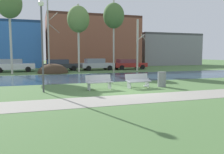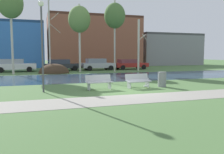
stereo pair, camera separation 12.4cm
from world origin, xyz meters
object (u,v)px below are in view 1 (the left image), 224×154
seagull (146,86)px  parked_sedan_second_dark (60,65)px  bench_left (99,82)px  parked_van_nearest_white (13,65)px  trash_bin (162,79)px  parked_hatch_third_silver (96,64)px  parked_wagon_fourth_red (129,64)px  streetlamp (42,31)px  bench_right (138,80)px

seagull → parked_sedan_second_dark: 17.47m
bench_left → parked_van_nearest_white: 17.61m
trash_bin → parked_hatch_third_silver: (-0.22, 16.46, 0.30)m
bench_left → parked_wagon_fourth_red: 18.78m
parked_sedan_second_dark → seagull: bearing=-77.7°
parked_wagon_fourth_red → parked_sedan_second_dark: bearing=179.3°
parked_sedan_second_dark → parked_hatch_third_silver: size_ratio=1.04×
bench_left → parked_sedan_second_dark: parked_sedan_second_dark is taller
seagull → streetlamp: streetlamp is taller
parked_van_nearest_white → parked_sedan_second_dark: 5.52m
parked_hatch_third_silver → trash_bin: bearing=-89.2°
seagull → parked_van_nearest_white: (-9.23, 16.73, 0.68)m
bench_left → bench_right: bearing=0.0°
parked_van_nearest_white → trash_bin: bearing=-57.7°
bench_left → parked_van_nearest_white: (-6.26, 16.45, 0.34)m
bench_right → parked_sedan_second_dark: bearing=101.0°
seagull → parked_hatch_third_silver: 16.71m
bench_left → seagull: bench_left is taller
parked_van_nearest_white → parked_hatch_third_silver: (10.21, -0.06, -0.01)m
bench_left → bench_right: size_ratio=1.00×
bench_left → parked_hatch_third_silver: parked_hatch_third_silver is taller
seagull → parked_wagon_fourth_red: (5.72, 16.93, 0.62)m
bench_left → seagull: bearing=-5.4°
bench_left → streetlamp: (-3.18, 0.02, 2.88)m
trash_bin → streetlamp: (-7.35, 0.10, 2.85)m
parked_sedan_second_dark → streetlamp: bearing=-98.2°
seagull → streetlamp: 6.95m
trash_bin → parked_van_nearest_white: bearing=122.3°
trash_bin → parked_van_nearest_white: (-10.44, 16.53, 0.31)m
bench_right → parked_hatch_third_silver: size_ratio=0.37×
parked_hatch_third_silver → parked_sedan_second_dark: bearing=175.3°
trash_bin → streetlamp: size_ratio=0.19×
parked_hatch_third_silver → parked_wagon_fourth_red: bearing=3.2°
bench_right → parked_wagon_fourth_red: parked_wagon_fourth_red is taller
trash_bin → streetlamp: streetlamp is taller
trash_bin → seagull: (-1.20, -0.21, -0.37)m
parked_wagon_fourth_red → bench_left: bearing=-117.6°
streetlamp → parked_van_nearest_white: 16.91m
trash_bin → parked_sedan_second_dark: 17.55m
trash_bin → streetlamp: 7.89m
trash_bin → parked_wagon_fourth_red: bearing=74.9°
streetlamp → parked_wagon_fourth_red: bearing=54.5°
streetlamp → parked_wagon_fourth_red: (11.87, 16.62, -2.60)m
streetlamp → parked_van_nearest_white: (-3.08, 16.43, -2.54)m
streetlamp → parked_sedan_second_dark: 17.12m
parked_sedan_second_dark → parked_wagon_fourth_red: 9.44m
trash_bin → parked_wagon_fourth_red: 17.32m
seagull → parked_van_nearest_white: size_ratio=0.09×
parked_hatch_third_silver → parked_wagon_fourth_red: 4.74m
parked_van_nearest_white → parked_wagon_fourth_red: (14.95, 0.20, -0.06)m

